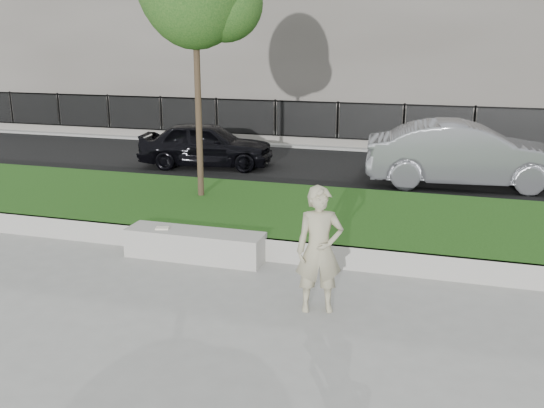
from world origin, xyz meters
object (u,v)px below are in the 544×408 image
(man, at_px, (319,250))
(car_silver, at_px, (466,154))
(book, at_px, (162,228))
(car_dark, at_px, (206,144))
(stone_bench, at_px, (195,245))

(man, height_order, car_silver, man)
(book, distance_m, car_silver, 8.45)
(man, relative_size, car_dark, 0.46)
(car_dark, height_order, car_silver, car_silver)
(car_silver, bearing_deg, car_dark, 80.74)
(man, bearing_deg, car_silver, 57.79)
(stone_bench, relative_size, man, 1.36)
(car_dark, bearing_deg, stone_bench, -167.70)
(book, height_order, car_silver, car_silver)
(stone_bench, distance_m, man, 2.92)
(stone_bench, height_order, car_silver, car_silver)
(stone_bench, height_order, man, man)
(car_dark, bearing_deg, car_silver, -101.34)
(stone_bench, bearing_deg, book, -175.47)
(car_silver, bearing_deg, book, 136.48)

